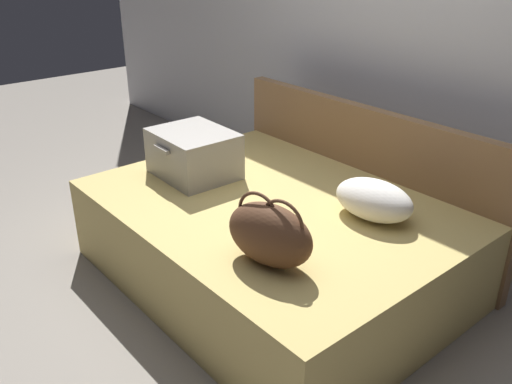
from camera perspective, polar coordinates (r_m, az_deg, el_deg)
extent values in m
plane|color=gray|center=(3.13, -4.09, -11.66)|extent=(12.00, 12.00, 0.00)
cube|color=silver|center=(3.76, 16.70, 15.36)|extent=(8.00, 0.10, 2.60)
cube|color=tan|center=(3.20, 1.56, -5.23)|extent=(2.07, 1.52, 0.51)
cube|color=olive|center=(3.63, 11.05, 1.76)|extent=(2.11, 0.08, 0.92)
cube|color=gray|center=(3.42, -6.52, 3.53)|extent=(0.51, 0.43, 0.22)
cube|color=#28282D|center=(3.41, -6.55, 4.05)|extent=(0.45, 0.38, 0.16)
cube|color=black|center=(3.42, -8.15, 5.63)|extent=(0.15, 0.09, 0.03)
cube|color=#B21E19|center=(3.33, -5.32, 5.48)|extent=(0.09, 0.08, 0.06)
cube|color=gray|center=(3.37, -6.64, 5.79)|extent=(0.51, 0.43, 0.07)
cube|color=gray|center=(3.28, -9.89, 4.40)|extent=(0.15, 0.03, 0.02)
ellipsoid|color=brown|center=(2.45, 1.45, -4.52)|extent=(0.48, 0.31, 0.30)
torus|color=brown|center=(2.44, 0.21, -2.39)|extent=(0.22, 0.07, 0.22)
torus|color=brown|center=(2.38, 2.76, -3.27)|extent=(0.22, 0.07, 0.22)
ellipsoid|color=white|center=(2.94, 12.26, -0.80)|extent=(0.47, 0.33, 0.21)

